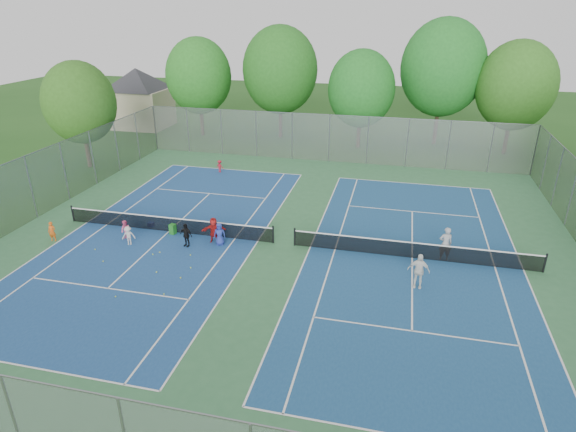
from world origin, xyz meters
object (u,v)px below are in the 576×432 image
object	(u,v)px
ball_crate	(151,224)
instructor	(445,244)
net_left	(168,225)
net_right	(413,251)
ball_hopper	(173,229)

from	to	relation	value
ball_crate	instructor	xyz separation A→B (m)	(16.98, -0.19, 0.80)
ball_crate	instructor	world-z (taller)	instructor
ball_crate	net_left	bearing A→B (deg)	-17.12
net_left	ball_crate	xyz separation A→B (m)	(-1.39, 0.43, -0.32)
net_right	ball_hopper	world-z (taller)	net_right
net_left	net_right	bearing A→B (deg)	0.00
ball_crate	ball_hopper	distance (m)	1.89
net_left	net_right	distance (m)	14.00
net_right	instructor	distance (m)	1.68
ball_hopper	net_left	bearing A→B (deg)	149.60
net_left	net_right	xyz separation A→B (m)	(14.00, 0.00, 0.00)
net_left	ball_hopper	xyz separation A→B (m)	(0.38, -0.22, -0.14)
ball_hopper	instructor	size ratio (longest dim) A/B	0.33
ball_crate	instructor	distance (m)	17.00
net_left	instructor	world-z (taller)	instructor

